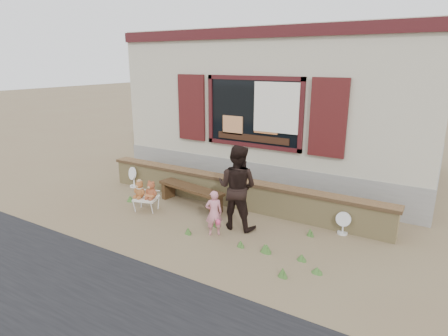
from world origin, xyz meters
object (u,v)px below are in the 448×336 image
Objects in this scene: child at (214,213)px; adult at (237,187)px; folding_chair at (146,199)px; teddy_bear_left at (140,189)px; teddy_bear_right at (152,189)px; bench at (191,192)px.

child is 0.69m from adult.
adult reaches higher than child.
child is (1.94, -0.24, 0.17)m from folding_chair.
teddy_bear_left is 0.98× the size of teddy_bear_right.
folding_chair is 1.96m from child.
folding_chair is 1.48× the size of teddy_bear_left.
folding_chair is 0.27m from teddy_bear_left.
adult is at bearing -10.43° from folding_chair.
teddy_bear_right is (0.13, 0.04, 0.23)m from folding_chair.
bench is 2.04× the size of child.
folding_chair is (-0.67, -0.76, -0.06)m from bench.
bench is 1.07× the size of adult.
bench is 4.41× the size of teddy_bear_right.
adult is at bearing -11.15° from teddy_bear_right.
child reaches higher than bench.
folding_chair is at bearing -121.86° from bench.
teddy_bear_right is at bearing 0.00° from folding_chair.
child is at bearing -23.28° from teddy_bear_left.
child is at bearing 64.30° from adult.
adult is at bearing -8.51° from bench.
teddy_bear_left is (-0.13, -0.04, 0.23)m from folding_chair.
folding_chair is 2.25m from adult.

